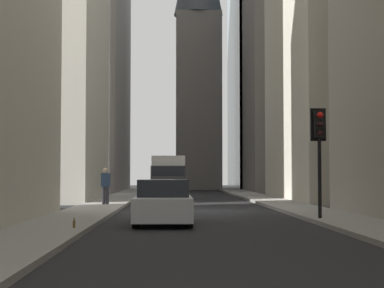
# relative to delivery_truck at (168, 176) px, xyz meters

# --- Properties ---
(ground_plane) EXTENTS (135.00, 135.00, 0.00)m
(ground_plane) POSITION_rel_delivery_truck_xyz_m (-17.09, -1.40, -1.46)
(ground_plane) COLOR black
(sidewalk_right) EXTENTS (90.00, 2.20, 0.14)m
(sidewalk_right) POSITION_rel_delivery_truck_xyz_m (-17.09, 3.10, -1.39)
(sidewalk_right) COLOR gray
(sidewalk_right) RESTS_ON ground_plane
(sidewalk_left) EXTENTS (90.00, 2.20, 0.14)m
(sidewalk_left) POSITION_rel_delivery_truck_xyz_m (-17.09, -5.90, -1.39)
(sidewalk_left) COLOR gray
(sidewalk_left) RESTS_ON ground_plane
(building_left_midfar) EXTENTS (15.30, 10.00, 21.27)m
(building_left_midfar) POSITION_rel_delivery_truck_xyz_m (-5.69, -12.00, 9.17)
(building_left_midfar) COLOR beige
(building_left_midfar) RESTS_ON ground_plane
(building_left_far) EXTENTS (12.05, 10.50, 24.47)m
(building_left_far) POSITION_rel_delivery_truck_xyz_m (13.75, -11.99, 10.79)
(building_left_far) COLOR gray
(building_left_far) RESTS_ON ground_plane
(building_right_far) EXTENTS (18.88, 10.50, 30.19)m
(building_right_far) POSITION_rel_delivery_truck_xyz_m (14.78, 9.19, 13.64)
(building_right_far) COLOR gray
(building_right_far) RESTS_ON ground_plane
(church_spire) EXTENTS (5.14, 5.14, 30.79)m
(church_spire) POSITION_rel_delivery_truck_xyz_m (22.88, -2.98, 14.65)
(church_spire) COLOR gray
(church_spire) RESTS_ON ground_plane
(delivery_truck) EXTENTS (6.46, 2.25, 2.84)m
(delivery_truck) POSITION_rel_delivery_truck_xyz_m (0.00, 0.00, 0.00)
(delivery_truck) COLOR silver
(delivery_truck) RESTS_ON ground_plane
(sedan_silver) EXTENTS (4.30, 1.78, 1.42)m
(sedan_silver) POSITION_rel_delivery_truck_xyz_m (-24.48, -0.00, -0.80)
(sedan_silver) COLOR #B7BABF
(sedan_silver) RESTS_ON ground_plane
(traffic_light_foreground) EXTENTS (0.43, 0.52, 3.65)m
(traffic_light_foreground) POSITION_rel_delivery_truck_xyz_m (-23.74, -5.15, 1.36)
(traffic_light_foreground) COLOR black
(traffic_light_foreground) RESTS_ON sidewalk_left
(pedestrian) EXTENTS (0.26, 0.44, 1.76)m
(pedestrian) POSITION_rel_delivery_truck_xyz_m (-13.42, 2.95, -0.36)
(pedestrian) COLOR #33333D
(pedestrian) RESTS_ON sidewalk_right
(discarded_bottle) EXTENTS (0.07, 0.07, 0.27)m
(discarded_bottle) POSITION_rel_delivery_truck_xyz_m (-27.45, 2.36, -1.21)
(discarded_bottle) COLOR brown
(discarded_bottle) RESTS_ON sidewalk_right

